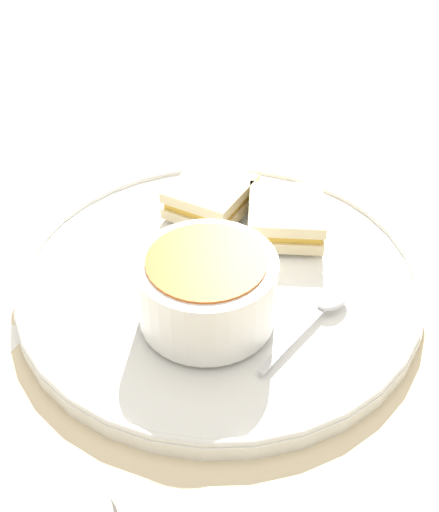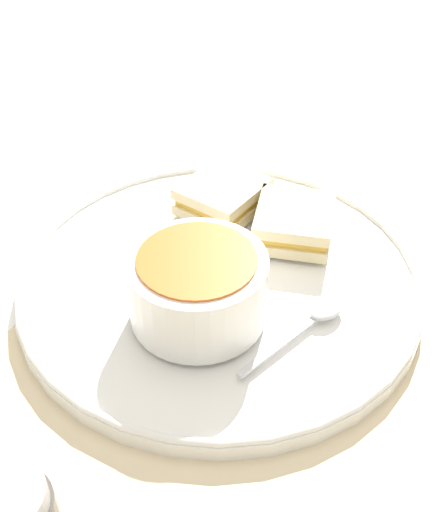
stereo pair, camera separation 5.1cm
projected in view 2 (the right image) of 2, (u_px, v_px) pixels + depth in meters
ground_plane at (220, 285)px, 0.54m from camera, size 2.40×2.40×0.00m
plate at (220, 277)px, 0.53m from camera, size 0.35×0.35×0.02m
soup_bowl at (198, 287)px, 0.46m from camera, size 0.11×0.11×0.06m
spoon at (319, 313)px, 0.48m from camera, size 0.06×0.11×0.01m
sandwich_half_near at (294, 222)px, 0.55m from camera, size 0.08×0.09×0.03m
sandwich_half_far at (223, 196)px, 0.59m from camera, size 0.09×0.09×0.03m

